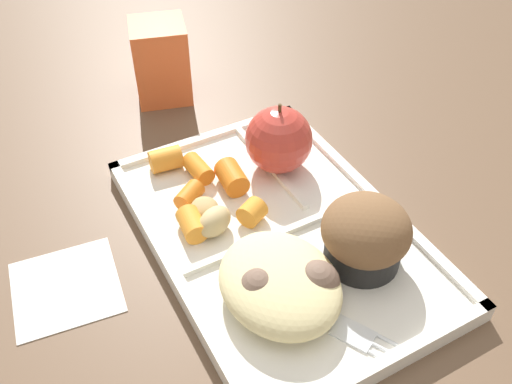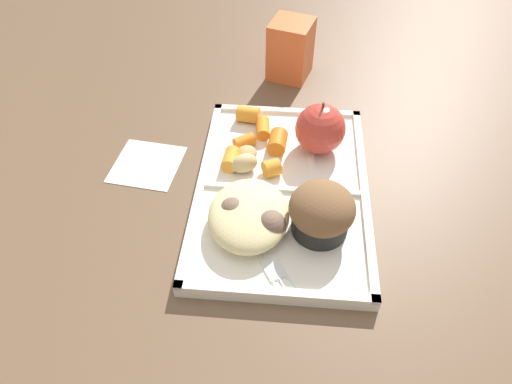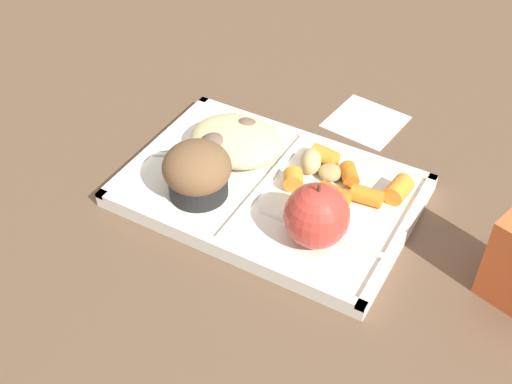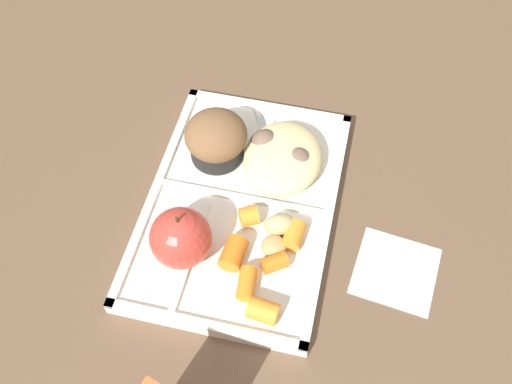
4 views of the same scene
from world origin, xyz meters
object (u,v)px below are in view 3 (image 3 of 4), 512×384
object	(u,v)px
green_apple	(317,216)
plastic_fork	(201,151)
bran_muffin	(197,172)
lunch_tray	(269,192)

from	to	relation	value
green_apple	plastic_fork	bearing A→B (deg)	-19.07
bran_muffin	plastic_fork	distance (m)	0.08
lunch_tray	green_apple	bearing A→B (deg)	149.79
lunch_tray	bran_muffin	xyz separation A→B (m)	(0.07, 0.05, 0.04)
lunch_tray	green_apple	xyz separation A→B (m)	(-0.08, 0.05, 0.04)
lunch_tray	bran_muffin	distance (m)	0.09
green_apple	bran_muffin	size ratio (longest dim) A/B	1.00
bran_muffin	lunch_tray	bearing A→B (deg)	-144.82
plastic_fork	lunch_tray	bearing A→B (deg)	170.68
green_apple	bran_muffin	distance (m)	0.15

